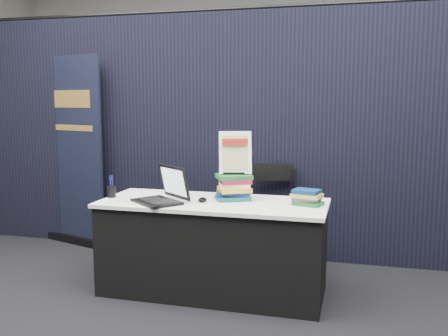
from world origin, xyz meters
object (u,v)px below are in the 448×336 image
at_px(info_sign, 235,153).
at_px(pullup_banner, 75,162).
at_px(display_table, 213,247).
at_px(book_stack_tall, 234,187).
at_px(laptop, 159,194).
at_px(book_stack_short, 308,197).
at_px(stacking_chair, 269,211).

relative_size(info_sign, pullup_banner, 0.18).
bearing_deg(display_table, info_sign, 43.09).
distance_m(book_stack_tall, pullup_banner, 2.14).
bearing_deg(laptop, pullup_banner, -179.23).
height_order(display_table, pullup_banner, pullup_banner).
bearing_deg(book_stack_tall, pullup_banner, 156.88).
distance_m(laptop, book_stack_short, 1.16).
height_order(book_stack_short, info_sign, info_sign).
xyz_separation_m(laptop, stacking_chair, (0.73, 0.87, -0.29)).
bearing_deg(stacking_chair, book_stack_short, -72.26).
bearing_deg(stacking_chair, info_sign, -120.46).
relative_size(display_table, stacking_chair, 1.89).
relative_size(display_table, book_stack_tall, 5.84).
bearing_deg(display_table, laptop, -161.47).
height_order(info_sign, stacking_chair, info_sign).
xyz_separation_m(book_stack_tall, stacking_chair, (0.18, 0.62, -0.32)).
height_order(book_stack_short, pullup_banner, pullup_banner).
relative_size(laptop, book_stack_short, 2.05).
xyz_separation_m(book_stack_tall, info_sign, (0.00, 0.03, 0.27)).
relative_size(display_table, pullup_banner, 0.89).
xyz_separation_m(book_stack_short, stacking_chair, (-0.42, 0.68, -0.28)).
height_order(laptop, book_stack_tall, laptop).
bearing_deg(pullup_banner, stacking_chair, 11.85).
bearing_deg(book_stack_short, book_stack_tall, 174.64).
relative_size(book_stack_tall, pullup_banner, 0.15).
bearing_deg(book_stack_short, pullup_banner, 160.73).
relative_size(info_sign, stacking_chair, 0.37).
xyz_separation_m(display_table, pullup_banner, (-1.82, 0.95, 0.52)).
height_order(laptop, stacking_chair, laptop).
bearing_deg(book_stack_tall, laptop, -156.30).
xyz_separation_m(laptop, book_stack_tall, (0.55, 0.24, 0.04)).
bearing_deg(pullup_banner, laptop, -19.78).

